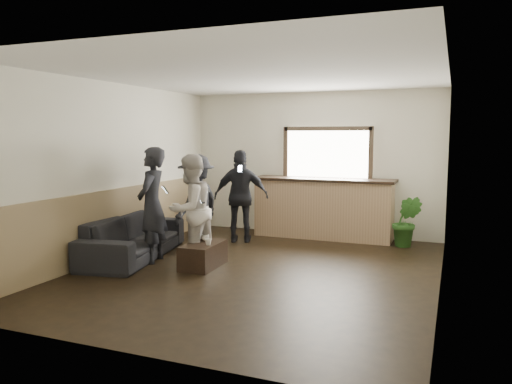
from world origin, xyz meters
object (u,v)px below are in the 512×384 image
at_px(person_a, 152,205).
at_px(cup_b, 208,242).
at_px(bar_counter, 323,204).
at_px(coffee_table, 203,255).
at_px(person_b, 191,209).
at_px(person_d, 241,196).
at_px(person_c, 196,203).
at_px(sofa, 133,237).
at_px(potted_plant, 407,221).
at_px(cup_a, 205,238).

bearing_deg(person_a, cup_b, 72.51).
relative_size(bar_counter, coffee_table, 3.31).
height_order(coffee_table, person_b, person_b).
height_order(person_a, person_d, person_a).
distance_m(bar_counter, cup_b, 3.06).
bearing_deg(cup_b, bar_counter, 71.00).
bearing_deg(person_a, person_c, 149.17).
height_order(coffee_table, person_a, person_a).
height_order(bar_counter, person_d, bar_counter).
height_order(bar_counter, person_b, bar_counter).
distance_m(bar_counter, person_c, 2.57).
distance_m(bar_counter, sofa, 3.64).
relative_size(bar_counter, person_c, 1.64).
bearing_deg(person_c, cup_b, 42.76).
height_order(potted_plant, person_b, person_b).
distance_m(cup_b, person_a, 1.12).
bearing_deg(sofa, person_c, -54.84).
height_order(cup_a, person_c, person_c).
bearing_deg(bar_counter, coffee_table, -112.02).
relative_size(cup_b, person_d, 0.06).
bearing_deg(cup_b, person_c, 126.52).
distance_m(person_b, person_d, 1.73).
relative_size(coffee_table, cup_a, 6.86).
bearing_deg(person_b, sofa, -76.41).
xyz_separation_m(cup_a, potted_plant, (2.75, 2.36, 0.05)).
bearing_deg(person_c, person_d, 163.17).
xyz_separation_m(coffee_table, cup_b, (0.14, -0.09, 0.23)).
bearing_deg(sofa, potted_plant, -69.85).
xyz_separation_m(sofa, person_b, (1.06, -0.00, 0.50)).
bearing_deg(person_b, cup_b, 77.09).
distance_m(potted_plant, person_d, 2.98).
xyz_separation_m(coffee_table, cup_a, (-0.05, 0.17, 0.23)).
height_order(person_b, person_d, person_d).
relative_size(sofa, coffee_table, 2.84).
height_order(cup_b, person_b, person_b).
xyz_separation_m(bar_counter, cup_b, (-0.99, -2.88, -0.23)).
bearing_deg(sofa, cup_a, -98.45).
relative_size(person_c, person_d, 0.97).
height_order(cup_b, potted_plant, potted_plant).
xyz_separation_m(cup_a, cup_b, (0.18, -0.26, -0.00)).
bearing_deg(person_d, person_b, 67.92).
bearing_deg(sofa, bar_counter, -53.28).
distance_m(bar_counter, person_b, 3.03).
distance_m(coffee_table, person_a, 1.12).
bearing_deg(person_b, potted_plant, 143.04).
distance_m(cup_b, person_b, 0.62).
bearing_deg(cup_a, bar_counter, 65.83).
distance_m(bar_counter, person_d, 1.63).
bearing_deg(person_a, potted_plant, 112.55).
height_order(coffee_table, person_d, person_d).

